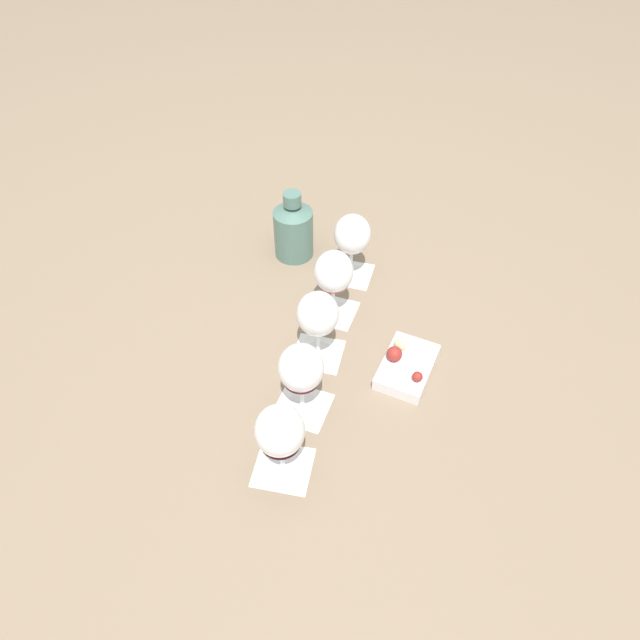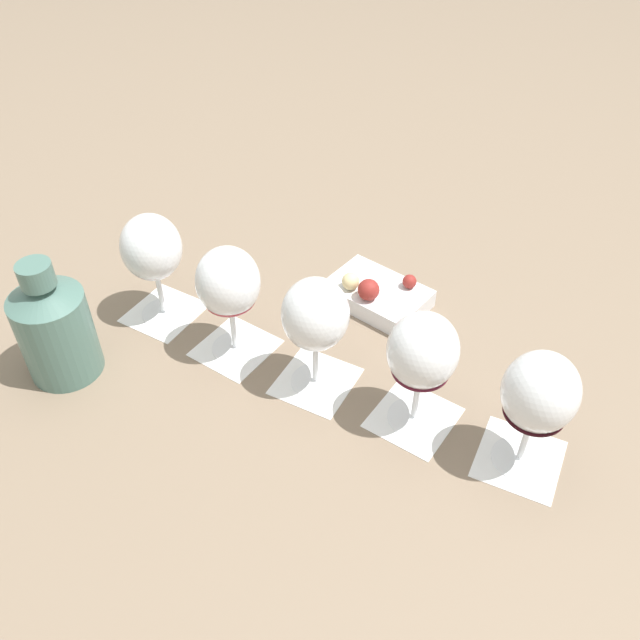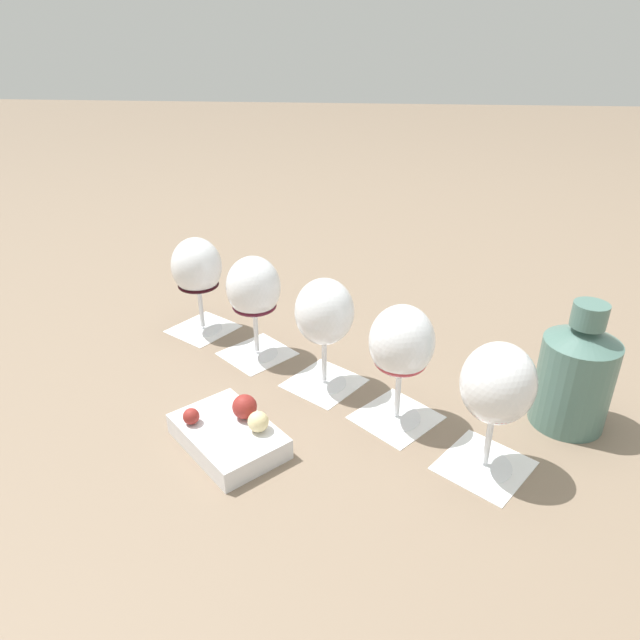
# 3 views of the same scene
# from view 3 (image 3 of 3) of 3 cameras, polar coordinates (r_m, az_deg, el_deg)

# --- Properties ---
(ground_plane) EXTENTS (8.00, 8.00, 0.00)m
(ground_plane) POSITION_cam_3_polar(r_m,az_deg,el_deg) (0.95, -0.00, -6.32)
(ground_plane) COLOR #7F6B56
(tasting_card_0) EXTENTS (0.15, 0.15, 0.00)m
(tasting_card_0) POSITION_cam_3_polar(r_m,az_deg,el_deg) (0.82, 16.09, -13.79)
(tasting_card_0) COLOR white
(tasting_card_0) RESTS_ON ground_plane
(tasting_card_1) EXTENTS (0.15, 0.15, 0.00)m
(tasting_card_1) POSITION_cam_3_polar(r_m,az_deg,el_deg) (0.88, 7.61, -9.60)
(tasting_card_1) COLOR white
(tasting_card_1) RESTS_ON ground_plane
(tasting_card_2) EXTENTS (0.15, 0.15, 0.00)m
(tasting_card_2) POSITION_cam_3_polar(r_m,az_deg,el_deg) (0.94, 0.40, -6.35)
(tasting_card_2) COLOR white
(tasting_card_2) RESTS_ON ground_plane
(tasting_card_3) EXTENTS (0.15, 0.15, 0.00)m
(tasting_card_3) POSITION_cam_3_polar(r_m,az_deg,el_deg) (1.03, -6.29, -3.34)
(tasting_card_3) COLOR white
(tasting_card_3) RESTS_ON ground_plane
(tasting_card_4) EXTENTS (0.15, 0.15, 0.00)m
(tasting_card_4) POSITION_cam_3_polar(r_m,az_deg,el_deg) (1.13, -11.60, -0.85)
(tasting_card_4) COLOR white
(tasting_card_4) RESTS_ON ground_plane
(wine_glass_0) EXTENTS (0.09, 0.09, 0.18)m
(wine_glass_0) POSITION_cam_3_polar(r_m,az_deg,el_deg) (0.74, 17.28, -6.62)
(wine_glass_0) COLOR white
(wine_glass_0) RESTS_ON tasting_card_0
(wine_glass_1) EXTENTS (0.09, 0.09, 0.18)m
(wine_glass_1) POSITION_cam_3_polar(r_m,az_deg,el_deg) (0.81, 8.14, -2.65)
(wine_glass_1) COLOR white
(wine_glass_1) RESTS_ON tasting_card_1
(wine_glass_2) EXTENTS (0.09, 0.09, 0.18)m
(wine_glass_2) POSITION_cam_3_polar(r_m,az_deg,el_deg) (0.88, 0.43, 0.28)
(wine_glass_2) COLOR white
(wine_glass_2) RESTS_ON tasting_card_2
(wine_glass_3) EXTENTS (0.09, 0.09, 0.18)m
(wine_glass_3) POSITION_cam_3_polar(r_m,az_deg,el_deg) (0.98, -6.65, 2.89)
(wine_glass_3) COLOR white
(wine_glass_3) RESTS_ON tasting_card_3
(wine_glass_4) EXTENTS (0.09, 0.09, 0.18)m
(wine_glass_4) POSITION_cam_3_polar(r_m,az_deg,el_deg) (1.08, -12.20, 4.92)
(wine_glass_4) COLOR white
(wine_glass_4) RESTS_ON tasting_card_4
(ceramic_vase) EXTENTS (0.11, 0.11, 0.19)m
(ceramic_vase) POSITION_cam_3_polar(r_m,az_deg,el_deg) (0.89, 24.20, -4.89)
(ceramic_vase) COLOR #4C7066
(ceramic_vase) RESTS_ON ground_plane
(snack_dish) EXTENTS (0.19, 0.19, 0.07)m
(snack_dish) POSITION_cam_3_polar(r_m,az_deg,el_deg) (0.82, -9.01, -11.09)
(snack_dish) COLOR silver
(snack_dish) RESTS_ON ground_plane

